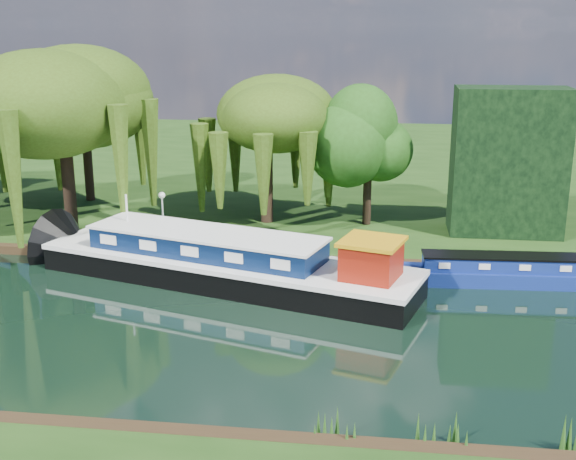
# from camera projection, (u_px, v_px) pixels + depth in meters

# --- Properties ---
(ground) EXTENTS (120.00, 120.00, 0.00)m
(ground) POSITION_uv_depth(u_px,v_px,m) (78.00, 320.00, 29.49)
(ground) COLOR black
(far_bank) EXTENTS (120.00, 52.00, 0.45)m
(far_bank) POSITION_uv_depth(u_px,v_px,m) (238.00, 163.00, 61.85)
(far_bank) COLOR #17330E
(far_bank) RESTS_ON ground
(dutch_barge) EXTENTS (18.68, 9.26, 3.86)m
(dutch_barge) POSITION_uv_depth(u_px,v_px,m) (229.00, 263.00, 33.53)
(dutch_barge) COLOR black
(dutch_barge) RESTS_ON ground
(narrowboat) EXTENTS (10.39, 2.22, 1.50)m
(narrowboat) POSITION_uv_depth(u_px,v_px,m) (501.00, 273.00, 33.53)
(narrowboat) COLOR navy
(narrowboat) RESTS_ON ground
(white_cruiser) EXTENTS (2.77, 2.56, 1.21)m
(white_cruiser) POSITION_uv_depth(u_px,v_px,m) (362.00, 277.00, 34.60)
(white_cruiser) COLOR silver
(white_cruiser) RESTS_ON ground
(willow_left) EXTENTS (8.07, 8.07, 9.68)m
(willow_left) POSITION_uv_depth(u_px,v_px,m) (62.00, 104.00, 39.18)
(willow_left) COLOR black
(willow_left) RESTS_ON far_bank
(willow_right) EXTENTS (6.25, 6.25, 7.62)m
(willow_right) POSITION_uv_depth(u_px,v_px,m) (266.00, 127.00, 41.05)
(willow_right) COLOR black
(willow_right) RESTS_ON far_bank
(tree_far_mid) EXTENTS (5.17, 5.17, 8.46)m
(tree_far_mid) POSITION_uv_depth(u_px,v_px,m) (84.00, 111.00, 46.22)
(tree_far_mid) COLOR black
(tree_far_mid) RESTS_ON far_bank
(tree_far_right) EXTENTS (4.21, 4.21, 6.89)m
(tree_far_right) POSITION_uv_depth(u_px,v_px,m) (369.00, 143.00, 40.76)
(tree_far_right) COLOR black
(tree_far_right) RESTS_ON far_bank
(conifer_hedge) EXTENTS (6.00, 3.00, 8.00)m
(conifer_hedge) POSITION_uv_depth(u_px,v_px,m) (508.00, 162.00, 39.30)
(conifer_hedge) COLOR black
(conifer_hedge) RESTS_ON far_bank
(lamppost) EXTENTS (0.36, 0.36, 2.56)m
(lamppost) POSITION_uv_depth(u_px,v_px,m) (162.00, 203.00, 38.78)
(lamppost) COLOR silver
(lamppost) RESTS_ON far_bank
(mooring_posts) EXTENTS (19.16, 0.16, 1.00)m
(mooring_posts) POSITION_uv_depth(u_px,v_px,m) (133.00, 239.00, 37.30)
(mooring_posts) COLOR silver
(mooring_posts) RESTS_ON far_bank
(reeds_near) EXTENTS (33.70, 1.50, 1.10)m
(reeds_near) POSITION_uv_depth(u_px,v_px,m) (195.00, 415.00, 21.27)
(reeds_near) COLOR #174612
(reeds_near) RESTS_ON ground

